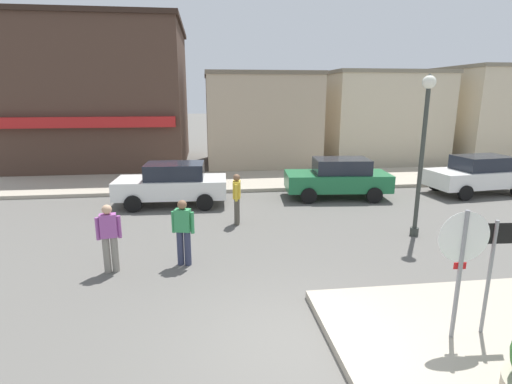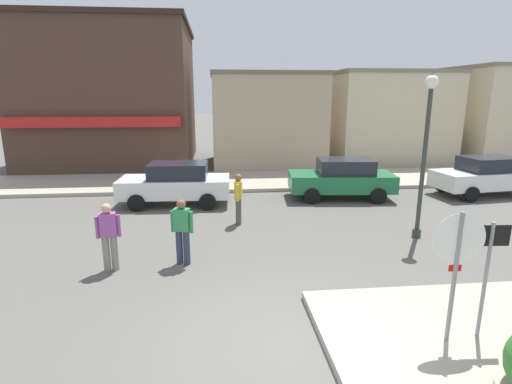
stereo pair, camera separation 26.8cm
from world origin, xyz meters
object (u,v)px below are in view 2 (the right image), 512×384
Objects in this scene: pedestrian_kerb_side at (238,197)px; pedestrian_crossing_near at (109,235)px; lamp_post at (427,134)px; one_way_sign at (487,269)px; stop_sign at (456,261)px; parked_car_third at (485,175)px; pedestrian_crossing_far at (182,230)px; parked_car_nearest at (176,183)px; parked_car_second at (342,178)px.

pedestrian_crossing_near is at bearing -135.30° from pedestrian_kerb_side.
lamp_post reaches higher than pedestrian_crossing_near.
one_way_sign is 1.30× the size of pedestrian_crossing_near.
parked_car_third is (7.14, 9.41, -0.71)m from stop_sign.
stop_sign is 5.88m from pedestrian_crossing_far.
lamp_post is at bearing -30.58° from parked_car_nearest.
parked_car_third is at bearing 25.98° from pedestrian_crossing_far.
stop_sign is 0.51× the size of lamp_post.
parked_car_nearest is at bearing 96.94° from pedestrian_crossing_far.
parked_car_third is (5.09, 4.43, -2.15)m from lamp_post.
stop_sign is at bearing -112.33° from lamp_post.
pedestrian_crossing_near is (-7.36, -5.92, 0.06)m from parked_car_second.
lamp_post is at bearing 10.66° from pedestrian_crossing_far.
pedestrian_kerb_side is at bearing 161.33° from lamp_post.
one_way_sign is 5.39m from lamp_post.
stop_sign is at bearing -65.91° from pedestrian_kerb_side.
parked_car_third is 2.59× the size of pedestrian_kerb_side.
one_way_sign reaches higher than pedestrian_crossing_far.
stop_sign is at bearing -60.82° from parked_car_nearest.
pedestrian_kerb_side reaches higher than parked_car_third.
pedestrian_crossing_far is 3.29m from pedestrian_kerb_side.
lamp_post is 2.82× the size of pedestrian_crossing_far.
one_way_sign is at bearing -27.62° from pedestrian_crossing_near.
parked_car_nearest is (-5.15, 9.22, -0.71)m from stop_sign.
pedestrian_crossing_near is (-0.98, -5.67, 0.06)m from parked_car_nearest.
pedestrian_crossing_far reaches higher than parked_car_nearest.
parked_car_second is 5.06m from pedestrian_kerb_side.
pedestrian_crossing_near is (-6.13, 3.56, -0.65)m from stop_sign.
pedestrian_crossing_near is at bearing -156.20° from parked_car_third.
pedestrian_crossing_far is (-5.05, 3.69, -0.46)m from one_way_sign.
parked_car_third is 14.50m from pedestrian_crossing_near.
stop_sign is 7.12m from pedestrian_crossing_near.
parked_car_third is 10.48m from pedestrian_kerb_side.
one_way_sign reaches higher than parked_car_second.
stop_sign reaches higher than parked_car_nearest.
pedestrian_crossing_far is (-11.62, -5.66, 0.06)m from parked_car_third.
lamp_post is 5.70m from pedestrian_kerb_side.
one_way_sign is 6.27m from pedestrian_crossing_far.
pedestrian_crossing_near is 1.00× the size of pedestrian_crossing_far.
pedestrian_crossing_far is (-5.71, -5.73, 0.06)m from parked_car_second.
stop_sign is 7.34m from pedestrian_kerb_side.
lamp_post reaches higher than pedestrian_kerb_side.
stop_sign reaches higher than parked_car_second.
one_way_sign is at bearing 5.38° from stop_sign.
lamp_post is 8.63m from parked_car_nearest.
parked_car_second is 2.57× the size of pedestrian_kerb_side.
parked_car_third is (12.29, 0.18, 0.00)m from parked_car_nearest.
pedestrian_crossing_far reaches higher than parked_car_second.
parked_car_nearest is at bearing 80.20° from pedestrian_crossing_near.
stop_sign is 0.56× the size of parked_car_second.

